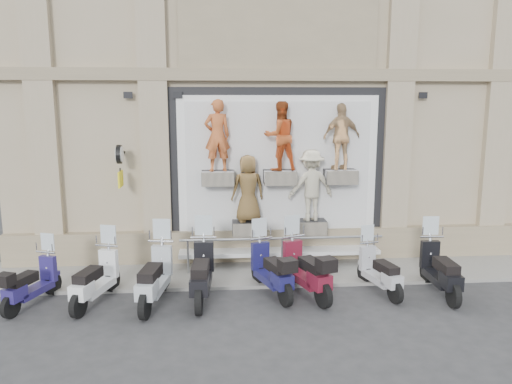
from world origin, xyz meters
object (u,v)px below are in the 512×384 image
(scooter_d, at_px, (202,262))
(scooter_g, at_px, (380,262))
(clock_sign_bracket, at_px, (120,160))
(scooter_e, at_px, (271,260))
(guard_rail, at_px, (282,255))
(scooter_a, at_px, (31,273))
(scooter_f, at_px, (306,259))
(scooter_b, at_px, (95,268))
(scooter_h, at_px, (441,259))
(scooter_c, at_px, (154,266))

(scooter_d, bearing_deg, scooter_g, 4.63)
(clock_sign_bracket, bearing_deg, scooter_e, -27.08)
(guard_rail, bearing_deg, clock_sign_bracket, 173.16)
(scooter_a, relative_size, scooter_f, 0.85)
(scooter_b, distance_m, scooter_h, 7.42)
(clock_sign_bracket, distance_m, scooter_a, 3.28)
(clock_sign_bracket, height_order, scooter_f, clock_sign_bracket)
(scooter_e, distance_m, scooter_f, 0.76)
(clock_sign_bracket, height_order, scooter_b, clock_sign_bracket)
(guard_rail, height_order, scooter_d, scooter_d)
(guard_rail, xyz_separation_m, scooter_d, (-1.93, -1.49, 0.39))
(scooter_f, height_order, scooter_h, scooter_f)
(guard_rail, distance_m, clock_sign_bracket, 4.57)
(scooter_c, xyz_separation_m, scooter_e, (2.48, 0.33, -0.05))
(scooter_e, relative_size, scooter_f, 0.95)
(scooter_b, xyz_separation_m, scooter_h, (7.42, -0.07, 0.03))
(clock_sign_bracket, xyz_separation_m, scooter_b, (-0.24, -2.00, -2.02))
(scooter_e, bearing_deg, scooter_c, 168.76)
(scooter_g, bearing_deg, clock_sign_bracket, 148.78)
(scooter_h, bearing_deg, scooter_c, -177.98)
(scooter_d, relative_size, scooter_h, 1.05)
(scooter_f, bearing_deg, clock_sign_bracket, 136.73)
(scooter_a, xyz_separation_m, scooter_g, (7.43, 0.13, 0.00))
(scooter_b, distance_m, scooter_d, 2.21)
(guard_rail, bearing_deg, scooter_a, -164.34)
(scooter_b, relative_size, scooter_h, 0.96)
(scooter_a, distance_m, scooter_d, 3.52)
(clock_sign_bracket, relative_size, scooter_a, 0.59)
(scooter_b, bearing_deg, scooter_f, 17.83)
(scooter_b, height_order, scooter_e, scooter_e)
(scooter_c, height_order, scooter_f, scooter_c)
(guard_rail, bearing_deg, scooter_c, -150.50)
(scooter_d, xyz_separation_m, scooter_h, (5.21, -0.11, -0.04))
(guard_rail, xyz_separation_m, scooter_f, (0.33, -1.42, 0.37))
(scooter_a, height_order, scooter_b, scooter_b)
(scooter_e, bearing_deg, scooter_h, -23.34)
(scooter_a, height_order, scooter_f, scooter_f)
(scooter_d, distance_m, scooter_f, 2.26)
(scooter_b, distance_m, scooter_e, 3.72)
(scooter_c, height_order, scooter_d, scooter_d)
(scooter_d, bearing_deg, scooter_b, -175.71)
(scooter_b, bearing_deg, scooter_a, -164.13)
(scooter_c, distance_m, scooter_g, 4.90)
(guard_rail, xyz_separation_m, scooter_b, (-4.14, -1.54, 0.31))
(scooter_g, bearing_deg, scooter_h, -23.00)
(scooter_c, bearing_deg, guard_rail, 38.27)
(scooter_e, relative_size, scooter_g, 1.12)
(scooter_h, bearing_deg, clock_sign_bracket, 165.60)
(scooter_e, distance_m, scooter_g, 2.42)
(guard_rail, height_order, scooter_b, scooter_b)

